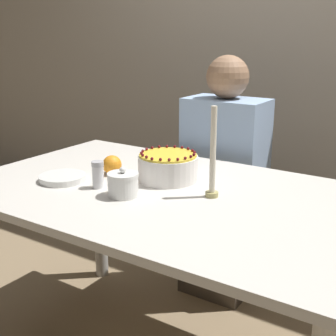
% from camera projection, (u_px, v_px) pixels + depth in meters
% --- Properties ---
extents(wall_behind, '(8.00, 0.05, 2.60)m').
position_uv_depth(wall_behind, '(299.00, 39.00, 2.72)').
color(wall_behind, '#ADA393').
rests_on(wall_behind, ground_plane).
extents(dining_table, '(1.57, 0.97, 0.78)m').
position_uv_depth(dining_table, '(166.00, 217.00, 1.78)').
color(dining_table, beige).
rests_on(dining_table, ground_plane).
extents(cake, '(0.24, 0.24, 0.12)m').
position_uv_depth(cake, '(168.00, 167.00, 1.86)').
color(cake, white).
rests_on(cake, dining_table).
extents(sugar_bowl, '(0.11, 0.11, 0.11)m').
position_uv_depth(sugar_bowl, '(123.00, 184.00, 1.68)').
color(sugar_bowl, white).
rests_on(sugar_bowl, dining_table).
extents(sugar_shaker, '(0.05, 0.05, 0.10)m').
position_uv_depth(sugar_shaker, '(98.00, 174.00, 1.76)').
color(sugar_shaker, white).
rests_on(sugar_shaker, dining_table).
extents(plate_stack, '(0.19, 0.19, 0.02)m').
position_uv_depth(plate_stack, '(63.00, 178.00, 1.86)').
color(plate_stack, white).
rests_on(plate_stack, dining_table).
extents(candle, '(0.05, 0.05, 0.33)m').
position_uv_depth(candle, '(213.00, 160.00, 1.64)').
color(candle, tan).
rests_on(candle, dining_table).
extents(orange_fruit_0, '(0.08, 0.08, 0.08)m').
position_uv_depth(orange_fruit_0, '(112.00, 165.00, 1.93)').
color(orange_fruit_0, orange).
rests_on(orange_fruit_0, dining_table).
extents(person_man_blue_shirt, '(0.40, 0.34, 1.24)m').
position_uv_depth(person_man_blue_shirt, '(224.00, 193.00, 2.42)').
color(person_man_blue_shirt, '#473D33').
rests_on(person_man_blue_shirt, ground_plane).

